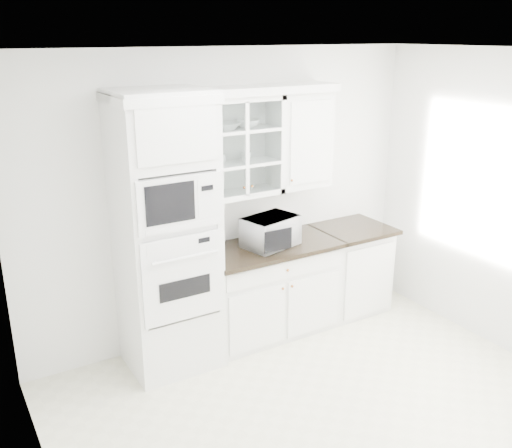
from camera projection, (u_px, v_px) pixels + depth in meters
ground at (338, 420)px, 4.34m from camera, size 4.00×3.50×0.01m
room_shell at (312, 183)px, 4.12m from camera, size 4.00×3.50×2.70m
oven_column at (167, 236)px, 4.75m from camera, size 0.76×0.68×2.40m
base_cabinet_run at (269, 288)px, 5.51m from camera, size 1.32×0.67×0.92m
extra_base_cabinet at (349, 268)px, 5.99m from camera, size 0.72×0.67×0.92m
upper_cabinet_glass at (238, 146)px, 5.06m from camera, size 0.80×0.33×0.90m
upper_cabinet_solid at (300, 140)px, 5.38m from camera, size 0.55×0.33×0.90m
crown_molding at (228, 92)px, 4.83m from camera, size 2.14×0.38×0.07m
countertop_microwave at (270, 231)px, 5.29m from camera, size 0.57×0.51×0.28m
bowl_a at (224, 126)px, 4.93m from camera, size 0.31×0.31×0.06m
bowl_b at (248, 123)px, 5.06m from camera, size 0.25×0.25×0.07m
cup_a at (219, 159)px, 5.02m from camera, size 0.12×0.12×0.09m
cup_b at (246, 156)px, 5.11m from camera, size 0.11×0.11×0.09m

